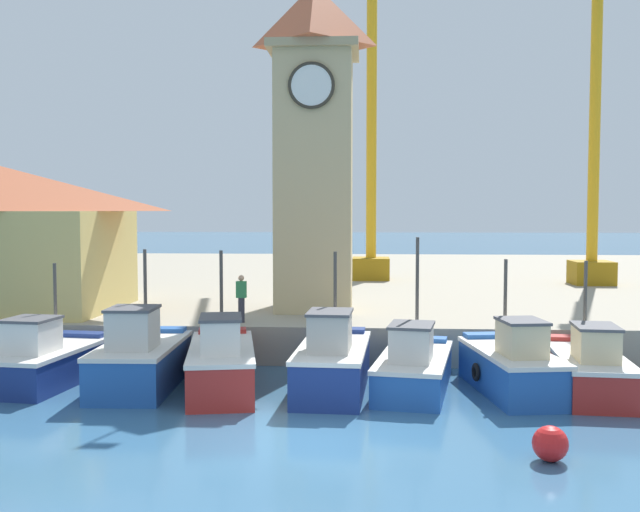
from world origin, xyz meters
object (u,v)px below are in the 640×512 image
fishing_boat_far_left (45,360)px  port_crane_near (371,126)px  fishing_boat_center (414,367)px  clock_tower (314,139)px  fishing_boat_left_outer (140,360)px  fishing_boat_mid_right (512,366)px  mooring_buoy (550,444)px  dock_worker_near_tower (241,298)px  port_crane_far (594,144)px  fishing_boat_left_inner (221,363)px  fishing_boat_mid_left (333,362)px  fishing_boat_right_inner (589,368)px

fishing_boat_far_left → port_crane_near: (9.63, 19.93, 8.94)m
fishing_boat_center → fishing_boat_far_left: bearing=179.6°
fishing_boat_far_left → clock_tower: bearing=44.2°
port_crane_near → fishing_boat_left_outer: bearing=-108.2°
fishing_boat_far_left → fishing_boat_mid_right: size_ratio=0.97×
fishing_boat_mid_right → mooring_buoy: (-0.31, -5.70, -0.40)m
fishing_boat_mid_right → dock_worker_near_tower: fishing_boat_mid_right is taller
fishing_boat_left_outer → fishing_boat_mid_right: (10.53, 0.07, -0.07)m
fishing_boat_mid_right → port_crane_far: bearing=67.6°
fishing_boat_center → mooring_buoy: (2.39, -5.88, -0.31)m
fishing_boat_left_inner → port_crane_near: (4.32, 20.32, 8.87)m
fishing_boat_mid_left → port_crane_near: bearing=86.7°
fishing_boat_left_inner → fishing_boat_mid_right: bearing=0.9°
fishing_boat_left_outer → clock_tower: 11.22m
fishing_boat_mid_left → fishing_boat_center: size_ratio=0.98×
mooring_buoy → fishing_boat_mid_left: bearing=129.8°
fishing_boat_left_inner → dock_worker_near_tower: size_ratio=3.39×
fishing_boat_right_inner → fishing_boat_mid_right: bearing=-176.2°
fishing_boat_left_inner → clock_tower: 10.57m
fishing_boat_mid_right → dock_worker_near_tower: size_ratio=3.00×
fishing_boat_left_inner → mooring_buoy: size_ratio=7.49×
fishing_boat_mid_left → fishing_boat_mid_right: bearing=0.7°
port_crane_near → port_crane_far: (11.36, -1.99, -1.21)m
fishing_boat_center → clock_tower: clock_tower is taller
fishing_boat_mid_left → port_crane_near: (1.16, 20.26, 8.82)m
fishing_boat_mid_right → mooring_buoy: size_ratio=6.65×
port_crane_far → mooring_buoy: 26.42m
dock_worker_near_tower → fishing_boat_mid_right: bearing=-26.5°
port_crane_far → fishing_boat_far_left: bearing=-139.5°
fishing_boat_left_inner → port_crane_near: bearing=78.0°
fishing_boat_center → fishing_boat_right_inner: (4.85, -0.05, 0.03)m
fishing_boat_far_left → fishing_boat_left_inner: fishing_boat_left_inner is taller
mooring_buoy → dock_worker_near_tower: size_ratio=0.45×
fishing_boat_mid_left → dock_worker_near_tower: fishing_boat_mid_left is taller
fishing_boat_left_outer → fishing_boat_left_inner: bearing=-1.3°
fishing_boat_far_left → port_crane_near: port_crane_near is taller
fishing_boat_left_outer → fishing_boat_center: (7.83, 0.26, -0.16)m
fishing_boat_left_outer → port_crane_far: bearing=45.4°
fishing_boat_center → fishing_boat_right_inner: fishing_boat_center is taller
fishing_boat_mid_left → fishing_boat_center: fishing_boat_center is taller
fishing_boat_mid_left → port_crane_near: port_crane_near is taller
fishing_boat_center → port_crane_far: bearing=60.5°
clock_tower → port_crane_far: 17.30m
clock_tower → dock_worker_near_tower: clock_tower is taller
fishing_boat_mid_left → fishing_boat_center: (2.30, 0.25, -0.15)m
fishing_boat_left_inner → mooring_buoy: 9.64m
fishing_boat_mid_left → mooring_buoy: bearing=-50.2°
fishing_boat_right_inner → fishing_boat_mid_left: bearing=-178.4°
fishing_boat_mid_right → port_crane_far: size_ratio=0.25×
fishing_boat_left_outer → port_crane_far: port_crane_far is taller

